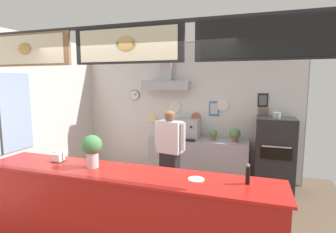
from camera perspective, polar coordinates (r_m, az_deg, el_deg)
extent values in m
plane|color=brown|center=(3.94, -6.53, -23.94)|extent=(6.12, 6.12, 0.00)
cube|color=gray|center=(5.80, 3.83, 1.56)|extent=(4.83, 0.12, 2.90)
cube|color=silver|center=(5.74, 3.67, 1.50)|extent=(4.79, 0.01, 2.86)
cylinder|color=black|center=(6.11, -7.28, 4.66)|extent=(0.24, 0.02, 0.24)
cylinder|color=white|center=(6.10, -7.33, 4.65)|extent=(0.22, 0.01, 0.22)
cube|color=black|center=(6.08, -7.09, 4.90)|extent=(0.07, 0.01, 0.06)
cylinder|color=beige|center=(5.99, -3.56, -0.27)|extent=(0.22, 0.02, 0.22)
cylinder|color=white|center=(5.78, 1.45, 2.08)|extent=(0.27, 0.02, 0.27)
cylinder|color=#C1664C|center=(5.68, 6.19, -0.13)|extent=(0.21, 0.02, 0.21)
cylinder|color=white|center=(5.56, 11.83, 2.46)|extent=(0.25, 0.02, 0.25)
cube|color=teal|center=(5.60, 10.06, 1.69)|extent=(0.22, 0.02, 0.31)
cube|color=silver|center=(5.59, 10.05, 1.68)|extent=(0.16, 0.01, 0.22)
cube|color=#997047|center=(5.55, 20.09, 0.51)|extent=(0.20, 0.02, 0.25)
cube|color=slate|center=(5.54, 20.09, 0.49)|extent=(0.14, 0.01, 0.18)
cube|color=black|center=(5.53, 20.03, 3.37)|extent=(0.19, 0.02, 0.27)
cube|color=slate|center=(5.52, 20.04, 3.37)|extent=(0.14, 0.01, 0.20)
cube|color=#A3A5AD|center=(5.63, -0.39, 6.85)|extent=(1.00, 0.39, 0.20)
cube|color=#A3A5AD|center=(5.72, -0.15, 11.71)|extent=(0.24, 0.24, 0.77)
cube|color=#2D2D2D|center=(3.26, -8.74, 19.19)|extent=(4.51, 0.04, 0.04)
cube|color=olive|center=(4.10, -28.48, 12.67)|extent=(1.38, 0.05, 0.43)
cube|color=beige|center=(4.08, -28.77, 12.68)|extent=(1.25, 0.01, 0.38)
ellipsoid|color=tan|center=(4.07, -28.91, 12.83)|extent=(0.22, 0.04, 0.15)
cube|color=tan|center=(4.07, -28.99, 12.83)|extent=(0.21, 0.01, 0.04)
cube|color=black|center=(3.20, -8.91, 15.17)|extent=(1.38, 0.05, 0.43)
cube|color=beige|center=(3.17, -9.15, 15.23)|extent=(1.25, 0.01, 0.38)
ellipsoid|color=#DBAD60|center=(3.16, -9.25, 15.44)|extent=(0.25, 0.04, 0.17)
cube|color=#51843D|center=(3.16, -9.32, 15.46)|extent=(0.23, 0.01, 0.04)
cube|color=black|center=(2.86, 20.23, 15.73)|extent=(1.38, 0.05, 0.43)
cube|color=black|center=(2.83, 20.25, 15.81)|extent=(1.25, 0.01, 0.38)
cube|color=red|center=(3.37, -9.86, -20.21)|extent=(3.57, 0.61, 0.98)
cube|color=red|center=(3.17, -10.07, -12.07)|extent=(3.64, 0.65, 0.03)
cube|color=#A3A5AD|center=(5.54, 6.60, -9.42)|extent=(2.01, 0.56, 0.89)
cube|color=gray|center=(5.63, 6.55, -12.20)|extent=(1.91, 0.52, 0.02)
cube|color=#232326|center=(5.28, 22.22, -7.87)|extent=(0.68, 0.62, 1.41)
cube|color=black|center=(4.94, 22.53, -7.57)|extent=(0.51, 0.02, 0.20)
cube|color=#B7BABF|center=(4.89, 22.63, -6.15)|extent=(0.48, 0.02, 0.02)
cylinder|color=#B7BABF|center=(5.14, 22.64, 0.28)|extent=(0.14, 0.14, 0.10)
cube|color=#232328|center=(4.51, 0.39, -13.33)|extent=(0.33, 0.25, 0.90)
cube|color=white|center=(4.31, 0.40, -4.47)|extent=(0.43, 0.28, 0.53)
cylinder|color=white|center=(4.20, 3.29, -4.44)|extent=(0.08, 0.08, 0.45)
cylinder|color=white|center=(4.42, -2.34, -3.83)|extent=(0.08, 0.08, 0.45)
sphere|color=brown|center=(4.25, 0.41, 0.06)|extent=(0.18, 0.18, 0.18)
ellipsoid|color=olive|center=(4.25, 0.41, 0.61)|extent=(0.17, 0.17, 0.10)
cube|color=#A3A5AD|center=(5.43, 3.72, -2.68)|extent=(0.59, 0.37, 0.41)
cylinder|color=#4C4C51|center=(5.26, 1.87, -3.23)|extent=(0.06, 0.06, 0.06)
cube|color=black|center=(5.25, 3.07, -5.07)|extent=(0.53, 0.10, 0.04)
sphere|color=black|center=(5.17, 5.04, -2.29)|extent=(0.04, 0.04, 0.04)
cylinder|color=#9E563D|center=(5.33, 14.36, -4.86)|extent=(0.13, 0.13, 0.08)
ellipsoid|color=#5B844C|center=(5.31, 14.40, -3.61)|extent=(0.22, 0.22, 0.20)
cylinder|color=#9E563D|center=(5.35, 9.86, -4.65)|extent=(0.11, 0.11, 0.09)
ellipsoid|color=#5B844C|center=(5.33, 9.89, -3.57)|extent=(0.17, 0.17, 0.15)
cylinder|color=white|center=(2.89, 6.17, -13.49)|extent=(0.18, 0.18, 0.01)
cylinder|color=silver|center=(3.37, -16.17, -9.03)|extent=(0.14, 0.14, 0.20)
cylinder|color=gray|center=(3.39, -16.13, -10.05)|extent=(0.13, 0.13, 0.06)
ellipsoid|color=#47894C|center=(3.32, -16.29, -5.98)|extent=(0.24, 0.24, 0.24)
cube|color=#262628|center=(3.78, -22.76, -8.99)|extent=(0.13, 0.13, 0.01)
cylinder|color=#262628|center=(3.81, -23.58, -8.03)|extent=(0.01, 0.01, 0.12)
cylinder|color=#262628|center=(3.72, -22.02, -8.30)|extent=(0.01, 0.01, 0.12)
cube|color=white|center=(3.76, -22.80, -8.26)|extent=(0.11, 0.11, 0.10)
cylinder|color=black|center=(2.86, 17.03, -12.24)|extent=(0.04, 0.04, 0.18)
sphere|color=gray|center=(2.82, 17.11, -10.21)|extent=(0.04, 0.04, 0.04)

